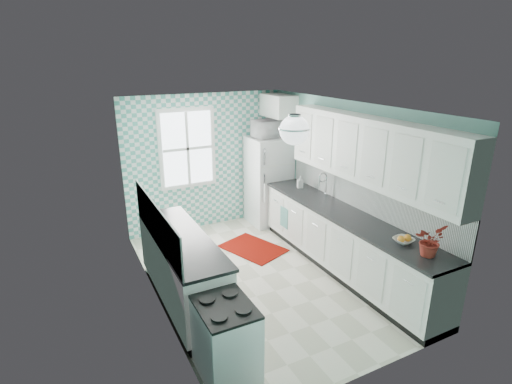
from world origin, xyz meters
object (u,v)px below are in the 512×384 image
fridge (269,181)px  potted_plant (430,240)px  stove (226,339)px  ceiling_light (294,130)px  fruit_bowl (404,240)px  microwave (269,129)px  sink (316,198)px

fridge → potted_plant: fridge is taller
stove → ceiling_light: bearing=28.6°
ceiling_light → stove: (-1.20, -0.72, -1.90)m
fruit_bowl → potted_plant: 0.39m
ceiling_light → fridge: (1.11, 2.59, -1.48)m
fridge → microwave: microwave is taller
stove → potted_plant: potted_plant is taller
ceiling_light → sink: ceiling_light is taller
ceiling_light → fruit_bowl: 1.93m
stove → microwave: bearing=52.5°
potted_plant → microwave: (-0.09, 3.64, 0.72)m
fridge → potted_plant: 3.65m
stove → sink: 3.09m
ceiling_light → fridge: bearing=66.8°
sink → stove: bearing=-141.9°
ceiling_light → fruit_bowl: bearing=-29.7°
fridge → microwave: (0.00, 0.00, 1.00)m
fruit_bowl → microwave: size_ratio=0.41×
ceiling_light → microwave: ceiling_light is taller
fridge → ceiling_light: bearing=-112.5°
microwave → ceiling_light: bearing=64.3°
fruit_bowl → microwave: (-0.09, 3.27, 0.88)m
ceiling_light → sink: 2.17m
sink → fruit_bowl: (-0.00, -1.84, 0.04)m
stove → microwave: microwave is taller
sink → potted_plant: 2.21m
sink → ceiling_light: bearing=-136.1°
stove → sink: (2.40, 1.88, 0.51)m
fridge → stove: size_ratio=2.10×
microwave → stove: bearing=52.6°
sink → potted_plant: bearing=-90.0°
fruit_bowl → microwave: 3.39m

